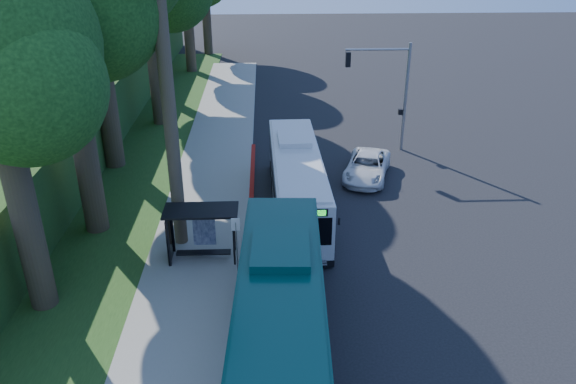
{
  "coord_description": "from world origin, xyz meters",
  "views": [
    {
      "loc": [
        -4.12,
        -24.45,
        13.75
      ],
      "look_at": [
        -3.08,
        1.0,
        1.37
      ],
      "focal_mm": 35.0,
      "sensor_mm": 36.0,
      "label": 1
    }
  ],
  "objects_px": {
    "bus_shelter": "(196,223)",
    "pickup": "(367,166)",
    "white_bus": "(297,180)",
    "teal_bus": "(280,332)"
  },
  "relations": [
    {
      "from": "bus_shelter",
      "to": "pickup",
      "type": "height_order",
      "value": "bus_shelter"
    },
    {
      "from": "bus_shelter",
      "to": "pickup",
      "type": "distance_m",
      "value": 12.42
    },
    {
      "from": "bus_shelter",
      "to": "white_bus",
      "type": "distance_m",
      "value": 6.6
    },
    {
      "from": "teal_bus",
      "to": "pickup",
      "type": "height_order",
      "value": "teal_bus"
    },
    {
      "from": "teal_bus",
      "to": "pickup",
      "type": "xyz_separation_m",
      "value": [
        5.56,
        15.91,
        -1.21
      ]
    },
    {
      "from": "teal_bus",
      "to": "pickup",
      "type": "distance_m",
      "value": 16.9
    },
    {
      "from": "bus_shelter",
      "to": "pickup",
      "type": "relative_size",
      "value": 0.63
    },
    {
      "from": "pickup",
      "to": "teal_bus",
      "type": "bearing_deg",
      "value": -91.81
    },
    {
      "from": "bus_shelter",
      "to": "white_bus",
      "type": "xyz_separation_m",
      "value": [
        4.65,
        4.67,
        -0.14
      ]
    },
    {
      "from": "white_bus",
      "to": "teal_bus",
      "type": "xyz_separation_m",
      "value": [
        -1.19,
        -12.13,
        0.24
      ]
    }
  ]
}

